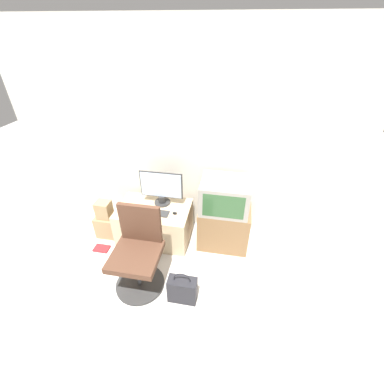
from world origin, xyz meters
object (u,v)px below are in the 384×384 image
object	(u,v)px
office_chair	(138,254)
crt_tv	(225,195)
main_monitor	(161,188)
mouse	(175,213)
book	(102,248)
handbag	(182,289)
keyboard	(155,213)
cardboard_box_lower	(108,226)

from	to	relation	value
office_chair	crt_tv	bearing A→B (deg)	43.60
main_monitor	mouse	size ratio (longest dim) A/B	9.40
crt_tv	book	bearing A→B (deg)	-164.30
handbag	book	bearing A→B (deg)	156.70
keyboard	crt_tv	xyz separation A→B (m)	(0.85, 0.17, 0.26)
crt_tv	book	xyz separation A→B (m)	(-1.54, -0.43, -0.75)
mouse	crt_tv	world-z (taller)	crt_tv
mouse	office_chair	xyz separation A→B (m)	(-0.25, -0.67, -0.08)
keyboard	handbag	bearing A→B (deg)	-56.49
keyboard	handbag	world-z (taller)	keyboard
keyboard	crt_tv	world-z (taller)	crt_tv
mouse	cardboard_box_lower	world-z (taller)	mouse
keyboard	mouse	distance (m)	0.26
office_chair	book	size ratio (longest dim) A/B	4.79
crt_tv	keyboard	bearing A→B (deg)	-169.04
crt_tv	cardboard_box_lower	world-z (taller)	crt_tv
mouse	crt_tv	size ratio (longest dim) A/B	0.10
book	cardboard_box_lower	bearing A→B (deg)	95.34
cardboard_box_lower	handbag	size ratio (longest dim) A/B	0.78
crt_tv	office_chair	xyz separation A→B (m)	(-0.84, -0.80, -0.34)
office_chair	book	xyz separation A→B (m)	(-0.69, 0.37, -0.41)
main_monitor	keyboard	bearing A→B (deg)	-98.47
cardboard_box_lower	crt_tv	bearing A→B (deg)	5.32
main_monitor	crt_tv	distance (m)	0.82
mouse	crt_tv	xyz separation A→B (m)	(0.60, 0.14, 0.25)
keyboard	office_chair	xyz separation A→B (m)	(0.01, -0.64, -0.07)
office_chair	keyboard	bearing A→B (deg)	90.84
handbag	book	xyz separation A→B (m)	(-1.20, 0.52, -0.14)
book	main_monitor	bearing A→B (deg)	34.91
mouse	book	distance (m)	1.10
main_monitor	office_chair	size ratio (longest dim) A/B	0.58
main_monitor	mouse	bearing A→B (deg)	-43.40
keyboard	cardboard_box_lower	xyz separation A→B (m)	(-0.71, 0.02, -0.34)
office_chair	cardboard_box_lower	world-z (taller)	office_chair
crt_tv	handbag	world-z (taller)	crt_tv
handbag	book	size ratio (longest dim) A/B	2.02
main_monitor	crt_tv	size ratio (longest dim) A/B	0.96
mouse	office_chair	bearing A→B (deg)	-110.23
keyboard	crt_tv	bearing A→B (deg)	10.96
office_chair	handbag	xyz separation A→B (m)	(0.51, -0.15, -0.27)
main_monitor	handbag	distance (m)	1.26
crt_tv	office_chair	distance (m)	1.21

